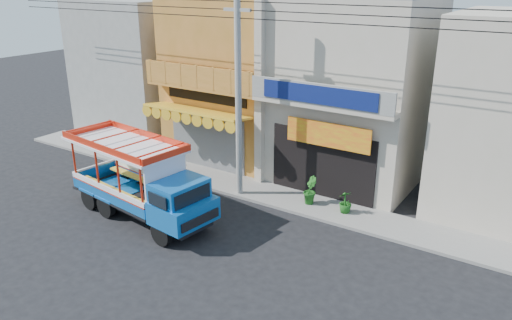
{
  "coord_description": "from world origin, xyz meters",
  "views": [
    {
      "loc": [
        10.22,
        -12.54,
        8.84
      ],
      "look_at": [
        0.36,
        2.5,
        2.13
      ],
      "focal_mm": 35.0,
      "sensor_mm": 36.0,
      "label": 1
    }
  ],
  "objects_px": {
    "utility_pole": "(241,78)",
    "songthaew_truck": "(148,185)",
    "potted_plant_b": "(310,190)",
    "potted_plant_c": "(345,202)",
    "green_sign": "(155,155)"
  },
  "relations": [
    {
      "from": "potted_plant_c",
      "to": "green_sign",
      "type": "bearing_deg",
      "value": -55.39
    },
    {
      "from": "potted_plant_b",
      "to": "potted_plant_c",
      "type": "xyz_separation_m",
      "value": [
        1.56,
        -0.0,
        -0.12
      ]
    },
    {
      "from": "utility_pole",
      "to": "songthaew_truck",
      "type": "relative_size",
      "value": 4.1
    },
    {
      "from": "songthaew_truck",
      "to": "potted_plant_b",
      "type": "distance_m",
      "value": 6.39
    },
    {
      "from": "songthaew_truck",
      "to": "potted_plant_b",
      "type": "xyz_separation_m",
      "value": [
        4.44,
        4.53,
        -0.81
      ]
    },
    {
      "from": "potted_plant_b",
      "to": "potted_plant_c",
      "type": "distance_m",
      "value": 1.57
    },
    {
      "from": "utility_pole",
      "to": "potted_plant_c",
      "type": "bearing_deg",
      "value": 9.48
    },
    {
      "from": "green_sign",
      "to": "songthaew_truck",
      "type": "bearing_deg",
      "value": -47.94
    },
    {
      "from": "green_sign",
      "to": "potted_plant_b",
      "type": "xyz_separation_m",
      "value": [
        8.41,
        0.13,
        0.1
      ]
    },
    {
      "from": "utility_pole",
      "to": "green_sign",
      "type": "distance_m",
      "value": 7.19
    },
    {
      "from": "potted_plant_b",
      "to": "green_sign",
      "type": "bearing_deg",
      "value": 68.49
    },
    {
      "from": "utility_pole",
      "to": "songthaew_truck",
      "type": "xyz_separation_m",
      "value": [
        -1.65,
        -3.79,
        -3.54
      ]
    },
    {
      "from": "songthaew_truck",
      "to": "utility_pole",
      "type": "bearing_deg",
      "value": 66.55
    },
    {
      "from": "utility_pole",
      "to": "potted_plant_b",
      "type": "xyz_separation_m",
      "value": [
        2.8,
        0.73,
        -4.35
      ]
    },
    {
      "from": "songthaew_truck",
      "to": "green_sign",
      "type": "relative_size",
      "value": 6.2
    }
  ]
}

